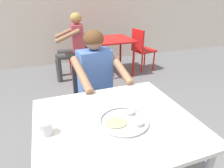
{
  "coord_description": "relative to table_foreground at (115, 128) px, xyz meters",
  "views": [
    {
      "loc": [
        -0.3,
        -1.06,
        1.53
      ],
      "look_at": [
        0.16,
        0.2,
        0.89
      ],
      "focal_mm": 30.65,
      "sensor_mm": 36.0,
      "label": 1
    }
  ],
  "objects": [
    {
      "name": "drinking_cup",
      "position": [
        -0.45,
        0.0,
        0.12
      ],
      "size": [
        0.08,
        0.08,
        0.09
      ],
      "color": "silver",
      "rests_on": "table_foreground"
    },
    {
      "name": "table_foreground",
      "position": [
        0.0,
        0.0,
        0.0
      ],
      "size": [
        1.07,
        0.95,
        0.74
      ],
      "color": "silver",
      "rests_on": "ground"
    },
    {
      "name": "table_background_red",
      "position": [
        0.93,
        2.6,
        -0.05
      ],
      "size": [
        0.76,
        0.8,
        0.72
      ],
      "color": "red",
      "rests_on": "ground"
    },
    {
      "name": "chair_red_left",
      "position": [
        0.3,
        2.55,
        -0.19
      ],
      "size": [
        0.4,
        0.43,
        0.84
      ],
      "color": "red",
      "rests_on": "ground"
    },
    {
      "name": "diner_foreground",
      "position": [
        0.09,
        0.74,
        0.05
      ],
      "size": [
        0.54,
        0.59,
        1.22
      ],
      "color": "#3C3C3C",
      "rests_on": "ground"
    },
    {
      "name": "chair_red_right",
      "position": [
        1.56,
        2.54,
        -0.17
      ],
      "size": [
        0.47,
        0.46,
        0.88
      ],
      "color": "red",
      "rests_on": "ground"
    },
    {
      "name": "thali_tray",
      "position": [
        0.05,
        -0.05,
        0.08
      ],
      "size": [
        0.34,
        0.34,
        0.03
      ],
      "color": "#B7BABF",
      "rests_on": "table_foreground"
    },
    {
      "name": "chair_foreground",
      "position": [
        0.07,
        0.95,
        -0.19
      ],
      "size": [
        0.45,
        0.44,
        0.81
      ],
      "color": "#3F3F44",
      "rests_on": "ground"
    },
    {
      "name": "patron_background",
      "position": [
        0.14,
        2.6,
        0.06
      ],
      "size": [
        0.58,
        0.52,
        1.24
      ],
      "color": "#3D3D3D",
      "rests_on": "ground"
    }
  ]
}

